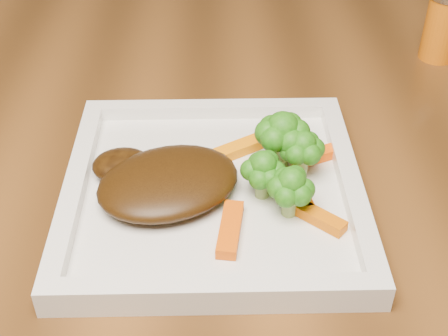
{
  "coord_description": "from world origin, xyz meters",
  "views": [
    {
      "loc": [
        -0.29,
        -0.7,
        1.13
      ],
      "look_at": [
        -0.28,
        -0.26,
        0.79
      ],
      "focal_mm": 50.0,
      "sensor_mm": 36.0,
      "label": 1
    }
  ],
  "objects_px": {
    "steak": "(168,182)",
    "spice_shaker": "(443,24)",
    "plate": "(213,194)",
    "dining_table": "(419,330)"
  },
  "relations": [
    {
      "from": "steak",
      "to": "plate",
      "type": "bearing_deg",
      "value": 9.52
    },
    {
      "from": "plate",
      "to": "spice_shaker",
      "type": "height_order",
      "value": "spice_shaker"
    },
    {
      "from": "steak",
      "to": "dining_table",
      "type": "bearing_deg",
      "value": 21.8
    },
    {
      "from": "plate",
      "to": "spice_shaker",
      "type": "bearing_deg",
      "value": 43.35
    },
    {
      "from": "steak",
      "to": "spice_shaker",
      "type": "height_order",
      "value": "spice_shaker"
    },
    {
      "from": "dining_table",
      "to": "spice_shaker",
      "type": "distance_m",
      "value": 0.44
    },
    {
      "from": "plate",
      "to": "spice_shaker",
      "type": "relative_size",
      "value": 2.93
    },
    {
      "from": "dining_table",
      "to": "plate",
      "type": "distance_m",
      "value": 0.5
    },
    {
      "from": "dining_table",
      "to": "steak",
      "type": "height_order",
      "value": "steak"
    },
    {
      "from": "steak",
      "to": "spice_shaker",
      "type": "xyz_separation_m",
      "value": [
        0.33,
        0.28,
        0.02
      ]
    }
  ]
}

